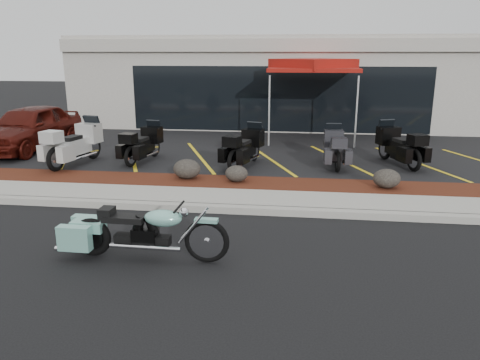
# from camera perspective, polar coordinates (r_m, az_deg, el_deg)

# --- Properties ---
(ground) EXTENTS (90.00, 90.00, 0.00)m
(ground) POSITION_cam_1_polar(r_m,az_deg,el_deg) (9.20, 1.24, -5.94)
(ground) COLOR black
(ground) RESTS_ON ground
(curb) EXTENTS (24.00, 0.25, 0.15)m
(curb) POSITION_cam_1_polar(r_m,az_deg,el_deg) (10.01, 1.79, -3.68)
(curb) COLOR gray
(curb) RESTS_ON ground
(sidewalk) EXTENTS (24.00, 1.20, 0.15)m
(sidewalk) POSITION_cam_1_polar(r_m,az_deg,el_deg) (10.67, 2.16, -2.47)
(sidewalk) COLOR gray
(sidewalk) RESTS_ON ground
(mulch_bed) EXTENTS (24.00, 1.20, 0.16)m
(mulch_bed) POSITION_cam_1_polar(r_m,az_deg,el_deg) (11.82, 2.69, -0.68)
(mulch_bed) COLOR black
(mulch_bed) RESTS_ON ground
(upper_lot) EXTENTS (26.00, 9.60, 0.15)m
(upper_lot) POSITION_cam_1_polar(r_m,az_deg,el_deg) (17.06, 4.17, 4.27)
(upper_lot) COLOR black
(upper_lot) RESTS_ON ground
(dealership_building) EXTENTS (18.00, 8.16, 4.00)m
(dealership_building) POSITION_cam_1_polar(r_m,az_deg,el_deg) (23.05, 5.17, 11.96)
(dealership_building) COLOR gray
(dealership_building) RESTS_ON ground
(boulder_left) EXTENTS (0.72, 0.60, 0.51)m
(boulder_left) POSITION_cam_1_polar(r_m,az_deg,el_deg) (12.19, -6.49, 1.36)
(boulder_left) COLOR black
(boulder_left) RESTS_ON mulch_bed
(boulder_mid) EXTENTS (0.58, 0.49, 0.41)m
(boulder_mid) POSITION_cam_1_polar(r_m,az_deg,el_deg) (11.83, -0.43, 0.79)
(boulder_mid) COLOR black
(boulder_mid) RESTS_ON mulch_bed
(boulder_right) EXTENTS (0.66, 0.55, 0.46)m
(boulder_right) POSITION_cam_1_polar(r_m,az_deg,el_deg) (11.81, 17.45, 0.17)
(boulder_right) COLOR black
(boulder_right) RESTS_ON mulch_bed
(hero_cruiser) EXTENTS (2.81, 0.77, 0.99)m
(hero_cruiser) POSITION_cam_1_polar(r_m,az_deg,el_deg) (7.60, -4.09, -6.67)
(hero_cruiser) COLOR #74B5A6
(hero_cruiser) RESTS_ON ground
(touring_white) EXTENTS (1.34, 2.44, 1.34)m
(touring_white) POSITION_cam_1_polar(r_m,az_deg,el_deg) (15.04, -17.57, 4.99)
(touring_white) COLOR #B7B8B3
(touring_white) RESTS_ON upper_lot
(touring_black_front) EXTENTS (1.11, 2.11, 1.16)m
(touring_black_front) POSITION_cam_1_polar(r_m,az_deg,el_deg) (14.90, -10.44, 5.01)
(touring_black_front) COLOR black
(touring_black_front) RESTS_ON upper_lot
(touring_black_mid) EXTENTS (1.36, 2.19, 1.19)m
(touring_black_mid) POSITION_cam_1_polar(r_m,az_deg,el_deg) (14.08, 1.77, 4.72)
(touring_black_mid) COLOR black
(touring_black_mid) RESTS_ON upper_lot
(touring_grey) EXTENTS (0.83, 2.00, 1.15)m
(touring_grey) POSITION_cam_1_polar(r_m,az_deg,el_deg) (14.38, 11.26, 4.57)
(touring_grey) COLOR #2C2C31
(touring_grey) RESTS_ON upper_lot
(touring_black_rear) EXTENTS (1.51, 2.28, 1.24)m
(touring_black_rear) POSITION_cam_1_polar(r_m,az_deg,el_deg) (14.93, 17.32, 4.73)
(touring_black_rear) COLOR black
(touring_black_rear) RESTS_ON upper_lot
(parked_car) EXTENTS (2.06, 4.52, 1.50)m
(parked_car) POSITION_cam_1_polar(r_m,az_deg,el_deg) (17.23, -24.30, 5.86)
(parked_car) COLOR #410E09
(parked_car) RESTS_ON upper_lot
(traffic_cone) EXTENTS (0.34, 0.34, 0.51)m
(traffic_cone) POSITION_cam_1_polar(r_m,az_deg,el_deg) (17.31, 1.34, 5.58)
(traffic_cone) COLOR orange
(traffic_cone) RESTS_ON upper_lot
(popup_canopy) EXTENTS (3.96, 3.96, 2.95)m
(popup_canopy) POSITION_cam_1_polar(r_m,az_deg,el_deg) (17.71, 8.90, 13.52)
(popup_canopy) COLOR silver
(popup_canopy) RESTS_ON upper_lot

